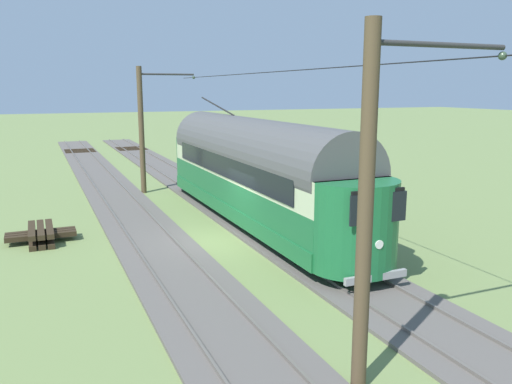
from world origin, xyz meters
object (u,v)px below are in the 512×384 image
at_px(vintage_streetcar, 254,169).
at_px(switch_stand, 220,175).
at_px(catenary_pole_foreground, 143,127).
at_px(catenary_pole_mid_near, 370,205).
at_px(spare_tie_stack, 41,234).

height_order(vintage_streetcar, switch_stand, vintage_streetcar).
height_order(catenary_pole_foreground, catenary_pole_mid_near, same).
relative_size(catenary_pole_mid_near, switch_stand, 5.34).
bearing_deg(catenary_pole_foreground, vintage_streetcar, 108.74).
bearing_deg(switch_stand, catenary_pole_foreground, -3.51).
bearing_deg(catenary_pole_mid_near, spare_tie_stack, -66.87).
distance_m(catenary_pole_mid_near, switch_stand, 20.49).
relative_size(catenary_pole_foreground, switch_stand, 5.34).
bearing_deg(catenary_pole_mid_near, vintage_streetcar, -103.24).
relative_size(catenary_pole_mid_near, spare_tie_stack, 2.75).
relative_size(catenary_pole_foreground, spare_tie_stack, 2.75).
bearing_deg(spare_tie_stack, switch_stand, -141.94).
bearing_deg(catenary_pole_mid_near, catenary_pole_foreground, -90.00).
height_order(catenary_pole_mid_near, spare_tie_stack, catenary_pole_mid_near).
height_order(switch_stand, spare_tie_stack, switch_stand).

